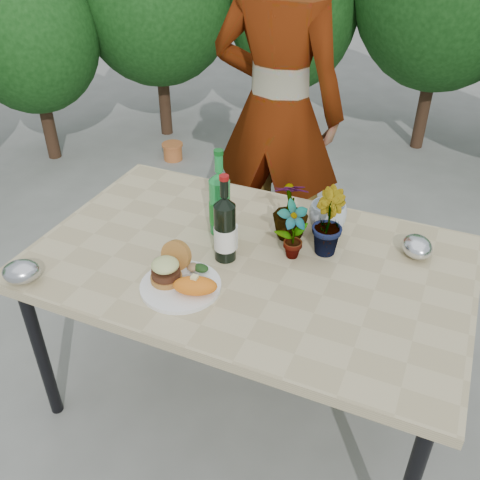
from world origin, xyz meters
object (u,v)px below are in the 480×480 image
at_px(patio_table, 248,270).
at_px(dinner_plate, 181,286).
at_px(wine_bottle, 225,229).
at_px(person, 277,112).

relative_size(patio_table, dinner_plate, 5.71).
height_order(wine_bottle, person, person).
height_order(patio_table, wine_bottle, wine_bottle).
bearing_deg(dinner_plate, wine_bottle, 73.05).
xyz_separation_m(patio_table, wine_bottle, (-0.08, -0.03, 0.18)).
relative_size(dinner_plate, wine_bottle, 0.82).
height_order(dinner_plate, wine_bottle, wine_bottle).
relative_size(dinner_plate, person, 0.15).
distance_m(patio_table, person, 1.02).
xyz_separation_m(dinner_plate, wine_bottle, (0.07, 0.22, 0.12)).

